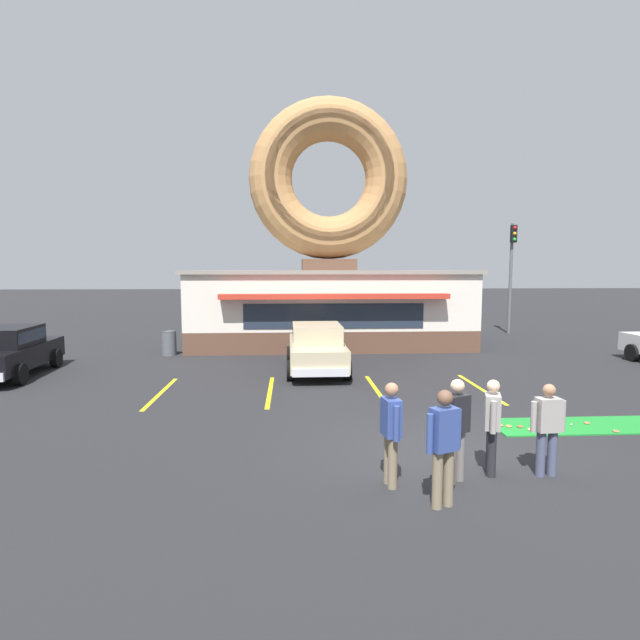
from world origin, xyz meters
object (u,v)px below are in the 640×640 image
object	(u,v)px
pedestrian_hooded_kid	(548,426)
trash_bin	(169,343)
car_black	(8,349)
pedestrian_leather_jacket_man	(391,429)
car_champagne	(317,346)
pedestrian_blue_sweater_man	(456,425)
golf_ball	(571,425)
pedestrian_beanie_man	(444,442)
traffic_light_pole	(512,264)
pedestrian_clipboard_woman	(492,423)

from	to	relation	value
pedestrian_hooded_kid	trash_bin	distance (m)	15.19
pedestrian_hooded_kid	car_black	bearing A→B (deg)	147.22
car_black	pedestrian_leather_jacket_man	world-z (taller)	pedestrian_leather_jacket_man
car_champagne	pedestrian_hooded_kid	xyz separation A→B (m)	(3.34, -8.65, -0.03)
pedestrian_blue_sweater_man	pedestrian_hooded_kid	bearing A→B (deg)	5.15
car_champagne	pedestrian_hooded_kid	size ratio (longest dim) A/B	2.97
golf_ball	car_black	world-z (taller)	car_black
car_champagne	pedestrian_blue_sweater_man	distance (m)	8.97
pedestrian_blue_sweater_man	pedestrian_beanie_man	xyz separation A→B (m)	(-0.46, -0.83, 0.02)
car_champagne	pedestrian_leather_jacket_man	distance (m)	8.90
car_champagne	pedestrian_hooded_kid	bearing A→B (deg)	-68.88
golf_ball	traffic_light_pole	size ratio (longest dim) A/B	0.01
pedestrian_blue_sweater_man	pedestrian_leather_jacket_man	size ratio (longest dim) A/B	1.01
pedestrian_beanie_man	car_black	bearing A→B (deg)	139.67
car_black	car_champagne	bearing A→B (deg)	1.14
pedestrian_hooded_kid	pedestrian_clipboard_woman	bearing A→B (deg)	173.26
pedestrian_leather_jacket_man	trash_bin	xyz separation A→B (m)	(-6.38, 12.44, -0.41)
car_champagne	pedestrian_beanie_man	world-z (taller)	pedestrian_beanie_man
golf_ball	traffic_light_pole	xyz separation A→B (m)	(5.59, 15.61, 3.66)
pedestrian_blue_sweater_man	pedestrian_clipboard_woman	world-z (taller)	pedestrian_blue_sweater_man
golf_ball	pedestrian_beanie_man	size ratio (longest dim) A/B	0.02
car_champagne	trash_bin	world-z (taller)	car_champagne
pedestrian_blue_sweater_man	pedestrian_hooded_kid	world-z (taller)	pedestrian_blue_sweater_man
car_champagne	pedestrian_clipboard_woman	bearing A→B (deg)	-73.99
car_champagne	pedestrian_leather_jacket_man	size ratio (longest dim) A/B	2.77
pedestrian_beanie_man	traffic_light_pole	xyz separation A→B (m)	(9.49, 19.03, 2.76)
car_black	pedestrian_beanie_man	size ratio (longest dim) A/B	2.74
pedestrian_hooded_kid	pedestrian_beanie_man	distance (m)	2.25
pedestrian_leather_jacket_man	traffic_light_pole	xyz separation A→B (m)	(10.10, 18.29, 2.80)
golf_ball	pedestrian_clipboard_woman	size ratio (longest dim) A/B	0.03
pedestrian_clipboard_woman	trash_bin	distance (m)	14.59
pedestrian_blue_sweater_man	pedestrian_hooded_kid	distance (m)	1.58
golf_ball	pedestrian_hooded_kid	bearing A→B (deg)	-127.21
golf_ball	pedestrian_clipboard_woman	world-z (taller)	pedestrian_clipboard_woman
pedestrian_clipboard_woman	pedestrian_hooded_kid	bearing A→B (deg)	-6.74
golf_ball	trash_bin	world-z (taller)	trash_bin
car_champagne	pedestrian_beanie_man	bearing A→B (deg)	-82.26
pedestrian_leather_jacket_man	pedestrian_beanie_man	xyz separation A→B (m)	(0.61, -0.74, 0.04)
pedestrian_clipboard_woman	traffic_light_pole	size ratio (longest dim) A/B	0.28
trash_bin	traffic_light_pole	xyz separation A→B (m)	(16.48, 5.85, 3.21)
pedestrian_beanie_man	pedestrian_leather_jacket_man	bearing A→B (deg)	129.25
traffic_light_pole	pedestrian_hooded_kid	bearing A→B (deg)	-112.43
pedestrian_blue_sweater_man	pedestrian_clipboard_woman	size ratio (longest dim) A/B	1.05
pedestrian_beanie_man	traffic_light_pole	size ratio (longest dim) A/B	0.29
pedestrian_blue_sweater_man	pedestrian_hooded_kid	size ratio (longest dim) A/B	1.09
trash_bin	traffic_light_pole	size ratio (longest dim) A/B	0.17
golf_ball	pedestrian_blue_sweater_man	size ratio (longest dim) A/B	0.03
pedestrian_hooded_kid	traffic_light_pole	bearing A→B (deg)	67.57
pedestrian_beanie_man	golf_ball	bearing A→B (deg)	41.30
car_black	golf_ball	bearing A→B (deg)	-21.80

